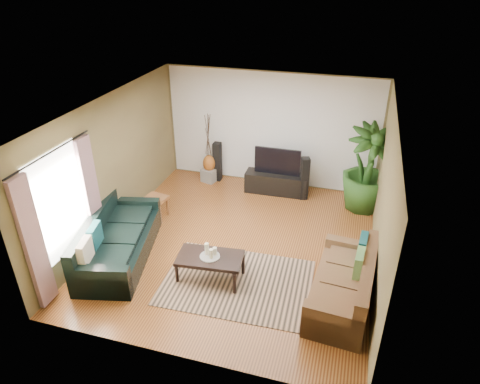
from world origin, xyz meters
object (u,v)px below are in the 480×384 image
at_px(pedestal, 209,175).
at_px(speaker_left, 217,162).
at_px(sofa_right, 343,281).
at_px(television, 277,161).
at_px(speaker_right, 304,178).
at_px(side_table, 155,208).
at_px(tv_stand, 276,183).
at_px(vase, 209,163).
at_px(coffee_table, 210,267).
at_px(sofa_left, 119,237).
at_px(potted_plant, 368,169).

bearing_deg(pedestal, speaker_left, 34.11).
distance_m(sofa_right, television, 3.76).
bearing_deg(sofa_right, speaker_right, -156.59).
bearing_deg(side_table, television, 39.56).
height_order(sofa_right, speaker_left, speaker_left).
relative_size(pedestal, side_table, 0.68).
distance_m(tv_stand, vase, 1.72).
bearing_deg(coffee_table, tv_stand, 76.51).
bearing_deg(pedestal, tv_stand, -4.02).
relative_size(sofa_right, television, 1.82).
bearing_deg(coffee_table, pedestal, 104.19).
relative_size(pedestal, vase, 0.78).
height_order(speaker_right, vase, speaker_right).
xyz_separation_m(sofa_left, speaker_right, (2.88, 3.11, 0.07)).
bearing_deg(sofa_right, coffee_table, -84.77).
distance_m(speaker_right, pedestal, 2.38).
distance_m(tv_stand, speaker_left, 1.56).
height_order(sofa_left, sofa_right, same).
distance_m(sofa_left, vase, 3.37).
relative_size(sofa_right, side_table, 4.00).
xyz_separation_m(sofa_right, tv_stand, (-1.75, 3.29, -0.19)).
bearing_deg(speaker_left, sofa_right, -45.58).
height_order(sofa_left, coffee_table, sofa_left).
bearing_deg(pedestal, potted_plant, -4.05).
bearing_deg(television, side_table, -140.44).
xyz_separation_m(tv_stand, potted_plant, (1.97, -0.14, 0.70)).
bearing_deg(sofa_right, tv_stand, -147.51).
relative_size(coffee_table, vase, 2.62).
distance_m(coffee_table, vase, 3.67).
distance_m(sofa_left, tv_stand, 3.91).
relative_size(coffee_table, television, 1.04).
xyz_separation_m(vase, side_table, (-0.51, -1.92, -0.24)).
relative_size(sofa_left, television, 2.22).
bearing_deg(tv_stand, potted_plant, -5.74).
xyz_separation_m(sofa_right, speaker_right, (-1.09, 3.20, 0.07)).
bearing_deg(pedestal, side_table, -104.86).
xyz_separation_m(tv_stand, speaker_left, (-1.52, 0.24, 0.25)).
xyz_separation_m(tv_stand, speaker_right, (0.65, -0.09, 0.26)).
relative_size(potted_plant, pedestal, 5.76).
bearing_deg(coffee_table, speaker_left, 101.03).
distance_m(coffee_table, television, 3.41).
xyz_separation_m(sofa_left, tv_stand, (2.23, 3.21, -0.19)).
distance_m(pedestal, side_table, 1.99).
distance_m(sofa_right, vase, 4.85).
bearing_deg(speaker_right, tv_stand, 152.29).
bearing_deg(side_table, vase, 75.14).
height_order(sofa_left, side_table, sofa_left).
xyz_separation_m(speaker_right, potted_plant, (1.32, -0.05, 0.44)).
distance_m(potted_plant, pedestal, 3.76).
height_order(coffee_table, side_table, side_table).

